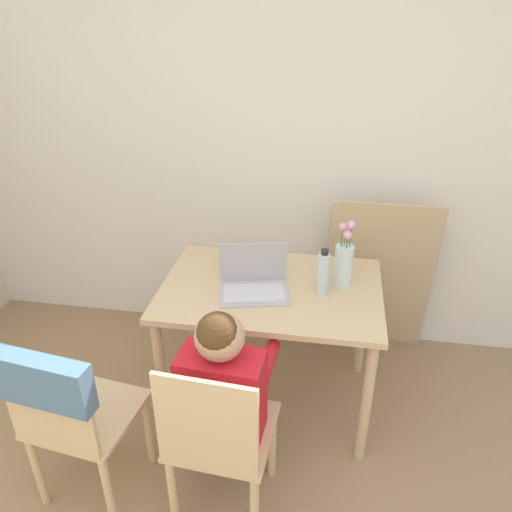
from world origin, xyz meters
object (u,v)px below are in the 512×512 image
at_px(water_bottle, 323,274).
at_px(laptop, 254,280).
at_px(chair_spare, 63,405).
at_px(person_seated, 225,383).
at_px(chair_occupied, 218,439).
at_px(flower_vase, 344,262).

bearing_deg(water_bottle, laptop, -177.00).
height_order(chair_spare, laptop, laptop).
relative_size(chair_spare, water_bottle, 3.61).
distance_m(person_seated, water_bottle, 0.70).
height_order(chair_occupied, flower_vase, flower_vase).
relative_size(laptop, water_bottle, 1.54).
bearing_deg(flower_vase, water_bottle, -133.48).
height_order(chair_spare, flower_vase, flower_vase).
distance_m(chair_occupied, laptop, 0.75).
relative_size(chair_spare, laptop, 2.34).
xyz_separation_m(person_seated, flower_vase, (0.44, 0.67, 0.22)).
bearing_deg(chair_spare, person_seated, -156.51).
distance_m(laptop, flower_vase, 0.44).
bearing_deg(chair_occupied, laptop, -88.41).
xyz_separation_m(person_seated, laptop, (0.02, 0.56, 0.15)).
bearing_deg(laptop, flower_vase, 2.84).
bearing_deg(flower_vase, chair_occupied, -119.53).
xyz_separation_m(chair_occupied, flower_vase, (0.45, 0.79, 0.41)).
relative_size(flower_vase, water_bottle, 1.44).
xyz_separation_m(chair_occupied, person_seated, (0.01, 0.12, 0.19)).
height_order(person_seated, water_bottle, person_seated).
bearing_deg(water_bottle, chair_occupied, -117.14).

